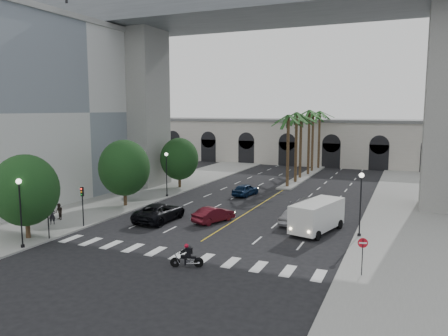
# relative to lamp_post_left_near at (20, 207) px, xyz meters

# --- Properties ---
(ground) EXTENTS (140.00, 140.00, 0.00)m
(ground) POSITION_rel_lamp_post_left_near_xyz_m (11.40, 5.00, -3.22)
(ground) COLOR black
(ground) RESTS_ON ground
(sidewalk_left) EXTENTS (8.00, 100.00, 0.15)m
(sidewalk_left) POSITION_rel_lamp_post_left_near_xyz_m (-3.60, 20.00, -3.15)
(sidewalk_left) COLOR gray
(sidewalk_left) RESTS_ON ground
(sidewalk_right) EXTENTS (8.00, 100.00, 0.15)m
(sidewalk_right) POSITION_rel_lamp_post_left_near_xyz_m (26.40, 20.00, -3.15)
(sidewalk_right) COLOR gray
(sidewalk_right) RESTS_ON ground
(median) EXTENTS (2.00, 24.00, 0.20)m
(median) POSITION_rel_lamp_post_left_near_xyz_m (11.40, 43.00, -3.12)
(median) COLOR gray
(median) RESTS_ON ground
(building_left) EXTENTS (16.50, 32.50, 20.60)m
(building_left) POSITION_rel_lamp_post_left_near_xyz_m (-15.60, 17.00, 7.09)
(building_left) COLOR silver
(building_left) RESTS_ON ground
(pier_building) EXTENTS (71.00, 10.50, 8.50)m
(pier_building) POSITION_rel_lamp_post_left_near_xyz_m (11.40, 60.00, 1.04)
(pier_building) COLOR beige
(pier_building) RESTS_ON ground
(bridge) EXTENTS (75.00, 13.00, 26.00)m
(bridge) POSITION_rel_lamp_post_left_near_xyz_m (14.82, 27.00, 15.29)
(bridge) COLOR gray
(bridge) RESTS_ON ground
(palm_a) EXTENTS (3.20, 3.20, 10.30)m
(palm_a) POSITION_rel_lamp_post_left_near_xyz_m (11.40, 33.00, 5.88)
(palm_a) COLOR #47331E
(palm_a) RESTS_ON ground
(palm_b) EXTENTS (3.20, 3.20, 10.60)m
(palm_b) POSITION_rel_lamp_post_left_near_xyz_m (11.50, 37.00, 6.15)
(palm_b) COLOR #47331E
(palm_b) RESTS_ON ground
(palm_c) EXTENTS (3.20, 3.20, 10.10)m
(palm_c) POSITION_rel_lamp_post_left_near_xyz_m (11.20, 41.00, 5.69)
(palm_c) COLOR #47331E
(palm_c) RESTS_ON ground
(palm_d) EXTENTS (3.20, 3.20, 10.90)m
(palm_d) POSITION_rel_lamp_post_left_near_xyz_m (11.55, 45.00, 6.43)
(palm_d) COLOR #47331E
(palm_d) RESTS_ON ground
(palm_e) EXTENTS (3.20, 3.20, 10.40)m
(palm_e) POSITION_rel_lamp_post_left_near_xyz_m (11.30, 49.00, 5.97)
(palm_e) COLOR #47331E
(palm_e) RESTS_ON ground
(palm_f) EXTENTS (3.20, 3.20, 10.70)m
(palm_f) POSITION_rel_lamp_post_left_near_xyz_m (11.60, 53.00, 6.24)
(palm_f) COLOR #47331E
(palm_f) RESTS_ON ground
(street_tree_near) EXTENTS (5.20, 5.20, 6.89)m
(street_tree_near) POSITION_rel_lamp_post_left_near_xyz_m (-1.60, 2.00, 0.80)
(street_tree_near) COLOR #382616
(street_tree_near) RESTS_ON ground
(street_tree_mid) EXTENTS (5.44, 5.44, 7.21)m
(street_tree_mid) POSITION_rel_lamp_post_left_near_xyz_m (-1.60, 15.00, 0.99)
(street_tree_mid) COLOR #382616
(street_tree_mid) RESTS_ON ground
(street_tree_far) EXTENTS (5.04, 5.04, 6.68)m
(street_tree_far) POSITION_rel_lamp_post_left_near_xyz_m (-1.60, 27.00, 0.68)
(street_tree_far) COLOR #382616
(street_tree_far) RESTS_ON ground
(lamp_post_left_near) EXTENTS (0.40, 0.40, 5.35)m
(lamp_post_left_near) POSITION_rel_lamp_post_left_near_xyz_m (0.00, 0.00, 0.00)
(lamp_post_left_near) COLOR black
(lamp_post_left_near) RESTS_ON ground
(lamp_post_left_far) EXTENTS (0.40, 0.40, 5.35)m
(lamp_post_left_far) POSITION_rel_lamp_post_left_near_xyz_m (0.00, 21.00, 0.00)
(lamp_post_left_far) COLOR black
(lamp_post_left_far) RESTS_ON ground
(lamp_post_right) EXTENTS (0.40, 0.40, 5.35)m
(lamp_post_right) POSITION_rel_lamp_post_left_near_xyz_m (22.80, 13.00, 0.00)
(lamp_post_right) COLOR black
(lamp_post_right) RESTS_ON ground
(traffic_signal_near) EXTENTS (0.25, 0.18, 3.65)m
(traffic_signal_near) POSITION_rel_lamp_post_left_near_xyz_m (0.10, 2.50, -0.71)
(traffic_signal_near) COLOR black
(traffic_signal_near) RESTS_ON ground
(traffic_signal_far) EXTENTS (0.25, 0.18, 3.65)m
(traffic_signal_far) POSITION_rel_lamp_post_left_near_xyz_m (0.10, 6.50, -0.71)
(traffic_signal_far) COLOR black
(traffic_signal_far) RESTS_ON ground
(motorcycle_rider) EXTENTS (2.09, 0.97, 1.60)m
(motorcycle_rider) POSITION_rel_lamp_post_left_near_xyz_m (13.11, 1.57, -2.50)
(motorcycle_rider) COLOR black
(motorcycle_rider) RESTS_ON ground
(car_a) EXTENTS (2.35, 4.81, 1.58)m
(car_a) POSITION_rel_lamp_post_left_near_xyz_m (16.94, 15.16, -2.43)
(car_a) COLOR #B9B8BE
(car_a) RESTS_ON ground
(car_b) EXTENTS (2.94, 4.59, 1.43)m
(car_b) POSITION_rel_lamp_post_left_near_xyz_m (9.84, 12.83, -2.51)
(car_b) COLOR #55111B
(car_b) RESTS_ON ground
(car_c) EXTENTS (2.86, 6.07, 1.68)m
(car_c) POSITION_rel_lamp_post_left_near_xyz_m (5.01, 11.25, -2.38)
(car_c) COLOR black
(car_c) RESTS_ON ground
(car_d) EXTENTS (2.93, 5.56, 1.54)m
(car_d) POSITION_rel_lamp_post_left_near_xyz_m (17.02, 20.07, -2.45)
(car_d) COLOR slate
(car_d) RESTS_ON ground
(car_e) EXTENTS (2.33, 4.53, 1.48)m
(car_e) POSITION_rel_lamp_post_left_near_xyz_m (8.19, 25.63, -2.48)
(car_e) COLOR #0E2344
(car_e) RESTS_ON ground
(cargo_van) EXTENTS (3.78, 6.57, 2.64)m
(cargo_van) POSITION_rel_lamp_post_left_near_xyz_m (19.29, 13.24, -1.75)
(cargo_van) COLOR silver
(cargo_van) RESTS_ON ground
(pedestrian_a) EXTENTS (0.70, 0.64, 1.61)m
(pedestrian_a) POSITION_rel_lamp_post_left_near_xyz_m (-2.91, 5.92, -2.27)
(pedestrian_a) COLOR black
(pedestrian_a) RESTS_ON sidewalk_left
(pedestrian_b) EXTENTS (0.91, 0.82, 1.54)m
(pedestrian_b) POSITION_rel_lamp_post_left_near_xyz_m (-3.53, 7.41, -2.30)
(pedestrian_b) COLOR black
(pedestrian_b) RESTS_ON sidewalk_left
(do_not_enter_sign) EXTENTS (0.61, 0.18, 2.54)m
(do_not_enter_sign) POSITION_rel_lamp_post_left_near_xyz_m (23.89, 4.23, -1.38)
(do_not_enter_sign) COLOR black
(do_not_enter_sign) RESTS_ON ground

